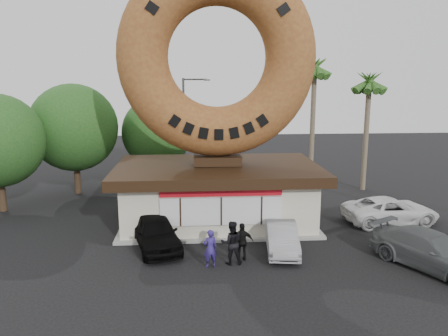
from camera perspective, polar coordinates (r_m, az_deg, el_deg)
ground at (r=19.39m, az=0.22°, el=-12.65°), size 90.00×90.00×0.00m
donut_shop at (r=24.44m, az=-0.84°, el=-3.08°), size 11.20×7.20×3.80m
giant_donut at (r=23.68m, az=-0.90°, el=14.24°), size 10.51×2.68×10.51m
tree_west at (r=31.86m, az=-19.02°, el=4.99°), size 6.00×6.00×7.65m
tree_mid at (r=32.97m, az=-8.76°, el=4.61°), size 5.20×5.20×6.63m
palm_near at (r=32.84m, az=11.76°, el=12.16°), size 2.60×2.60×9.75m
palm_far at (r=32.56m, az=18.45°, el=10.18°), size 2.60×2.60×8.75m
street_lamp at (r=33.81m, az=-5.01°, el=5.66°), size 2.11×0.20×8.00m
person_left at (r=18.96m, az=-1.82°, el=-10.46°), size 0.70×0.55×1.68m
person_center at (r=19.23m, az=0.99°, el=-9.72°), size 0.98×0.78×1.94m
person_right at (r=19.64m, az=2.41°, el=-9.61°), size 1.01×0.43×1.72m
car_black at (r=21.27m, az=-8.87°, el=-8.27°), size 3.00×4.92×1.56m
car_silver at (r=20.87m, az=7.56°, el=-9.00°), size 1.83×4.11×1.31m
car_grey at (r=20.87m, az=25.49°, el=-9.74°), size 4.54×5.69×1.54m
car_white at (r=26.21m, az=20.90°, el=-5.20°), size 5.45×2.89×1.46m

